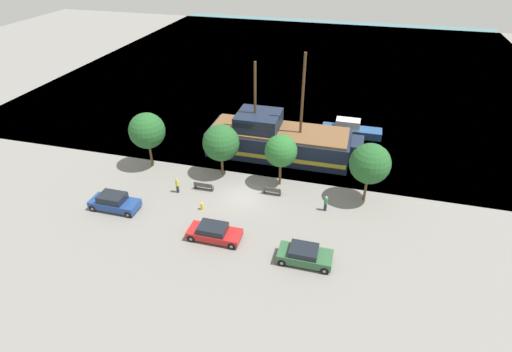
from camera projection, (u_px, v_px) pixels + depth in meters
The scene contains 16 objects.
ground_plane at pixel (243, 196), 38.07m from camera, with size 160.00×160.00×0.00m, color gray.
water_surface at pixel (310, 64), 73.94m from camera, with size 80.00×80.00×0.00m, color teal.
pirate_ship at pixel (278, 140), 44.17m from camera, with size 16.83×5.61×11.54m.
moored_boat_dockside at pixel (350, 129), 48.73m from camera, with size 7.15×2.00×1.99m.
parked_car_curb_front at pixel (214, 232), 32.62m from camera, with size 4.40×1.89×1.35m.
parked_car_curb_mid at pixel (305, 255), 30.37m from camera, with size 4.13×1.96×1.37m.
parked_car_curb_rear at pixel (114, 202), 36.02m from camera, with size 4.45×1.89×1.55m.
fire_hydrant at pixel (202, 206), 36.14m from camera, with size 0.42×0.25×0.76m.
bench_promenade_east at pixel (272, 191), 38.10m from camera, with size 1.71×0.45×0.85m.
bench_promenade_west at pixel (204, 186), 38.77m from camera, with size 1.90×0.45×0.85m.
pedestrian_walking_near at pixel (326, 203), 35.83m from camera, with size 0.32×0.32×1.53m.
pedestrian_walking_far at pixel (177, 185), 38.25m from camera, with size 0.32×0.32×1.57m.
tree_row_east at pixel (147, 131), 40.66m from camera, with size 3.70×3.70×6.01m.
tree_row_mideast at pixel (221, 143), 39.56m from camera, with size 3.68×3.68×5.47m.
tree_row_midwest at pixel (281, 151), 37.84m from camera, with size 3.12×3.12×5.35m.
tree_row_west at pixel (370, 164), 35.47m from camera, with size 3.68×3.68×5.81m.
Camera 1 is at (9.21, -29.70, 22.08)m, focal length 28.00 mm.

